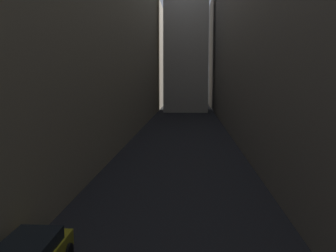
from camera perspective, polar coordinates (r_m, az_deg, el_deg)
The scene contains 3 objects.
ground_plane at distance 42.48m, azimuth 2.15°, elevation -1.72°, with size 264.00×264.00×0.00m, color black.
building_block_left at distance 45.64m, azimuth -11.38°, elevation 12.95°, with size 10.01×108.00×22.54m, color gray.
building_block_right at distance 45.49m, azimuth 16.86°, elevation 13.91°, with size 11.23×108.00×24.27m, color #60594F.
Camera 1 is at (0.82, 6.04, 6.57)m, focal length 40.64 mm.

